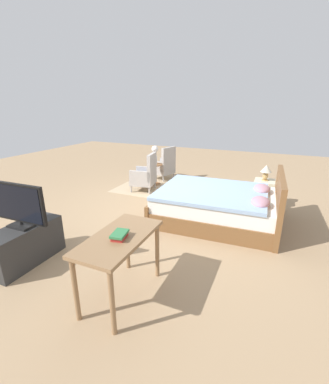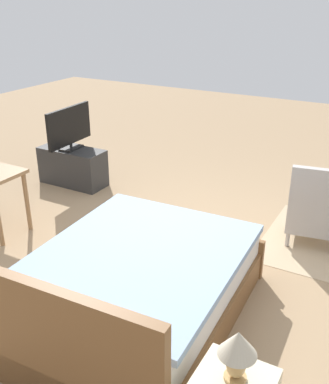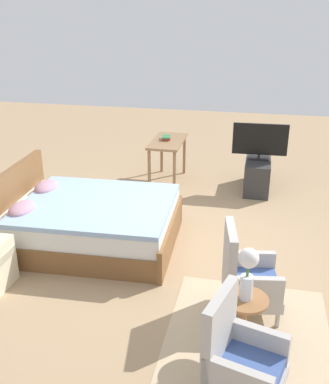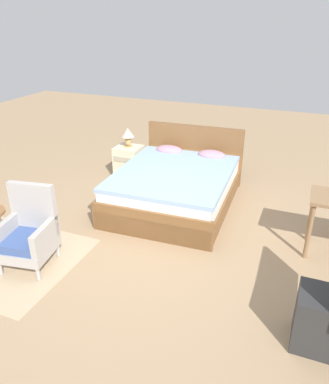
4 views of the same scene
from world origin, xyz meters
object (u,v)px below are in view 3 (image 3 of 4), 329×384
at_px(side_table, 244,318).
at_px(tv_flatscreen, 260,141).
at_px(book_stack, 166,138).
at_px(armchair_by_window_left, 239,361).
at_px(tv_stand, 257,174).
at_px(vanity_desk, 168,147).
at_px(armchair_by_window_right, 246,279).
at_px(flower_vase, 248,269).
at_px(bed, 88,222).

relative_size(side_table, tv_flatscreen, 0.63).
bearing_deg(book_stack, armchair_by_window_left, -161.47).
bearing_deg(book_stack, side_table, -159.00).
distance_m(side_table, book_stack, 4.30).
height_order(armchair_by_window_left, side_table, armchair_by_window_left).
height_order(tv_stand, vanity_desk, vanity_desk).
xyz_separation_m(armchair_by_window_right, book_stack, (3.43, 1.52, 0.39)).
distance_m(flower_vase, tv_stand, 3.96).
bearing_deg(bed, side_table, -127.77).
bearing_deg(book_stack, bed, 168.06).
distance_m(armchair_by_window_right, flower_vase, 0.73).
relative_size(side_table, tv_stand, 0.58).
bearing_deg(flower_vase, tv_flatscreen, -0.40).
xyz_separation_m(flower_vase, book_stack, (3.99, 1.53, -0.07)).
height_order(armchair_by_window_right, tv_stand, armchair_by_window_right).
xyz_separation_m(side_table, tv_stand, (3.92, -0.03, -0.09)).
bearing_deg(armchair_by_window_right, armchair_by_window_left, -179.93).
bearing_deg(tv_stand, armchair_by_window_right, 179.39).
relative_size(tv_stand, tv_flatscreen, 1.09).
relative_size(armchair_by_window_right, vanity_desk, 0.88).
height_order(armchair_by_window_right, vanity_desk, armchair_by_window_right).
xyz_separation_m(tv_flatscreen, book_stack, (0.07, 1.56, -0.06)).
height_order(vanity_desk, book_stack, book_stack).
bearing_deg(tv_flatscreen, armchair_by_window_right, 179.39).
distance_m(flower_vase, book_stack, 4.27).
distance_m(bed, side_table, 2.58).
height_order(armchair_by_window_left, tv_stand, armchair_by_window_left).
distance_m(vanity_desk, book_stack, 0.15).
bearing_deg(flower_vase, side_table, -90.00).
distance_m(armchair_by_window_left, flower_vase, 0.73).
height_order(armchair_by_window_right, book_stack, armchair_by_window_right).
relative_size(tv_stand, book_stack, 4.25).
bearing_deg(bed, armchair_by_window_right, -116.57).
bearing_deg(flower_vase, bed, 52.23).
height_order(flower_vase, tv_flatscreen, tv_flatscreen).
height_order(bed, tv_stand, bed).
xyz_separation_m(side_table, book_stack, (3.99, 1.53, 0.43)).
distance_m(flower_vase, vanity_desk, 4.23).
bearing_deg(side_table, tv_stand, -0.41).
bearing_deg(armchair_by_window_right, tv_flatscreen, -0.61).
height_order(side_table, tv_stand, side_table).
xyz_separation_m(bed, tv_flatscreen, (2.34, -2.07, 0.54)).
relative_size(flower_vase, tv_stand, 0.50).
relative_size(bed, tv_stand, 2.27).
relative_size(side_table, vanity_desk, 0.53).
distance_m(flower_vase, tv_flatscreen, 3.92).
bearing_deg(armchair_by_window_right, flower_vase, -179.17).
bearing_deg(vanity_desk, flower_vase, -159.23).
xyz_separation_m(flower_vase, tv_stand, (3.92, -0.03, -0.58)).
distance_m(side_table, tv_flatscreen, 3.95).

